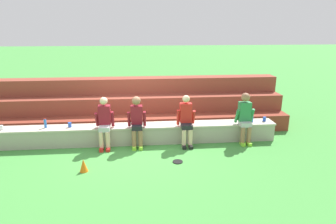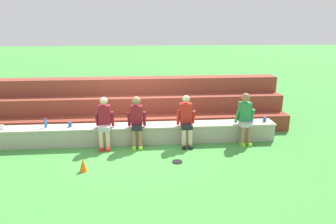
# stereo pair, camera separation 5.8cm
# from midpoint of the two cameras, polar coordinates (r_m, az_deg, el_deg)

# --- Properties ---
(ground_plane) EXTENTS (80.00, 80.00, 0.00)m
(ground_plane) POSITION_cam_midpoint_polar(r_m,az_deg,el_deg) (7.91, -6.84, -6.57)
(ground_plane) COLOR #428E3D
(stone_seating_wall) EXTENTS (7.77, 0.53, 0.50)m
(stone_seating_wall) POSITION_cam_midpoint_polar(r_m,az_deg,el_deg) (8.04, -6.86, -4.14)
(stone_seating_wall) COLOR #A8A08E
(stone_seating_wall) RESTS_ON ground
(brick_bleachers) EXTENTS (9.30, 1.68, 1.47)m
(brick_bleachers) POSITION_cam_midpoint_polar(r_m,az_deg,el_deg) (9.38, -6.73, 0.84)
(brick_bleachers) COLOR brown
(brick_bleachers) RESTS_ON ground
(person_far_left) EXTENTS (0.49, 0.56, 1.33)m
(person_far_left) POSITION_cam_midpoint_polar(r_m,az_deg,el_deg) (7.73, -12.47, -1.85)
(person_far_left) COLOR beige
(person_far_left) RESTS_ON ground
(person_left_of_center) EXTENTS (0.48, 0.50, 1.34)m
(person_left_of_center) POSITION_cam_midpoint_polar(r_m,az_deg,el_deg) (7.65, -6.31, -1.59)
(person_left_of_center) COLOR #996B4C
(person_left_of_center) RESTS_ON ground
(person_center) EXTENTS (0.49, 0.56, 1.34)m
(person_center) POSITION_cam_midpoint_polar(r_m,az_deg,el_deg) (7.72, 3.36, -1.50)
(person_center) COLOR beige
(person_center) RESTS_ON ground
(person_right_of_center) EXTENTS (0.50, 0.50, 1.37)m
(person_right_of_center) POSITION_cam_midpoint_polar(r_m,az_deg,el_deg) (8.10, 14.56, -0.86)
(person_right_of_center) COLOR #996B4C
(person_right_of_center) RESTS_ON ground
(water_bottle_near_right) EXTENTS (0.07, 0.07, 0.21)m
(water_bottle_near_right) POSITION_cam_midpoint_polar(r_m,az_deg,el_deg) (8.45, 15.85, -1.24)
(water_bottle_near_right) COLOR blue
(water_bottle_near_right) RESTS_ON stone_seating_wall
(water_bottle_center_gap) EXTENTS (0.07, 0.07, 0.25)m
(water_bottle_center_gap) POSITION_cam_midpoint_polar(r_m,az_deg,el_deg) (8.34, -22.96, -2.04)
(water_bottle_center_gap) COLOR blue
(water_bottle_center_gap) RESTS_ON stone_seating_wall
(plastic_cup_left_end) EXTENTS (0.08, 0.08, 0.12)m
(plastic_cup_left_end) POSITION_cam_midpoint_polar(r_m,az_deg,el_deg) (8.69, -29.83, -2.65)
(plastic_cup_left_end) COLOR white
(plastic_cup_left_end) RESTS_ON stone_seating_wall
(plastic_cup_middle) EXTENTS (0.09, 0.09, 0.12)m
(plastic_cup_middle) POSITION_cam_midpoint_polar(r_m,az_deg,el_deg) (8.64, 18.07, -1.32)
(plastic_cup_middle) COLOR blue
(plastic_cup_middle) RESTS_ON stone_seating_wall
(plastic_cup_right_end) EXTENTS (0.09, 0.09, 0.13)m
(plastic_cup_right_end) POSITION_cam_midpoint_polar(r_m,az_deg,el_deg) (8.17, -18.77, -2.37)
(plastic_cup_right_end) COLOR blue
(plastic_cup_right_end) RESTS_ON stone_seating_wall
(frisbee) EXTENTS (0.24, 0.24, 0.02)m
(frisbee) POSITION_cam_midpoint_polar(r_m,az_deg,el_deg) (6.98, 1.66, -9.64)
(frisbee) COLOR black
(frisbee) RESTS_ON ground
(sports_cone) EXTENTS (0.18, 0.18, 0.29)m
(sports_cone) POSITION_cam_midpoint_polar(r_m,az_deg,el_deg) (6.78, -16.35, -9.94)
(sports_cone) COLOR orange
(sports_cone) RESTS_ON ground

